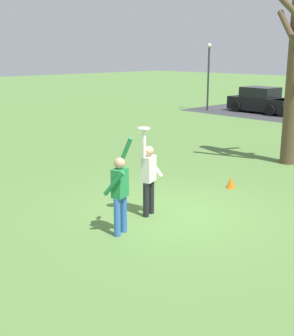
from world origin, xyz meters
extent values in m
plane|color=#567F3D|center=(0.00, 0.00, 0.00)|extent=(120.00, 120.00, 0.00)
cylinder|color=black|center=(-0.32, -0.36, 0.41)|extent=(0.14, 0.14, 0.82)
cylinder|color=black|center=(-0.24, -0.61, 0.41)|extent=(0.14, 0.14, 0.82)
cube|color=silver|center=(-0.28, -0.48, 1.12)|extent=(0.32, 0.41, 0.60)
sphere|color=tan|center=(-0.28, -0.48, 1.53)|extent=(0.23, 0.23, 0.23)
cylinder|color=silver|center=(-0.35, -0.27, 1.17)|extent=(0.48, 0.23, 0.58)
cylinder|color=silver|center=(-0.21, -0.70, 1.75)|extent=(0.09, 0.09, 0.66)
cylinder|color=#3366B7|center=(0.17, -1.81, 0.41)|extent=(0.14, 0.14, 0.82)
cylinder|color=#3366B7|center=(0.08, -1.56, 0.41)|extent=(0.14, 0.14, 0.82)
cube|color=#238447|center=(0.12, -1.68, 1.12)|extent=(0.32, 0.41, 0.60)
sphere|color=tan|center=(0.12, -1.68, 1.53)|extent=(0.23, 0.23, 0.23)
cylinder|color=#238447|center=(0.20, -1.90, 1.17)|extent=(0.48, 0.23, 0.58)
cylinder|color=#238447|center=(0.05, -1.47, 1.72)|extent=(0.35, 0.18, 0.65)
cylinder|color=white|center=(-0.21, -0.70, 2.09)|extent=(0.27, 0.27, 0.02)
cube|color=black|center=(-8.48, 17.29, 0.55)|extent=(4.17, 1.98, 0.80)
cube|color=black|center=(-8.63, 17.30, 1.27)|extent=(2.17, 1.73, 0.64)
cylinder|color=black|center=(-7.17, 18.15, 0.33)|extent=(0.67, 0.25, 0.66)
cylinder|color=black|center=(-7.25, 16.33, 0.33)|extent=(0.67, 0.25, 0.66)
cylinder|color=black|center=(-9.71, 18.26, 0.33)|extent=(0.67, 0.25, 0.66)
cylinder|color=black|center=(-9.79, 16.44, 0.33)|extent=(0.67, 0.25, 0.66)
cylinder|color=black|center=(-6.53, 16.44, 0.33)|extent=(0.67, 0.25, 0.66)
cylinder|color=brown|center=(-0.76, 6.07, 4.47)|extent=(1.01, 0.59, 1.12)
cylinder|color=#2D2D33|center=(-11.50, 15.63, 2.00)|extent=(0.12, 0.12, 4.00)
sphere|color=silver|center=(-11.50, 15.63, 4.12)|extent=(0.28, 0.28, 0.28)
cone|color=orange|center=(-0.21, 2.67, 0.16)|extent=(0.26, 0.26, 0.32)
camera|label=1|loc=(6.75, -7.24, 3.70)|focal=47.13mm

